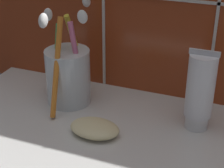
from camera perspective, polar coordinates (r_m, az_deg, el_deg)
name	(u,v)px	position (r cm, az deg, el deg)	size (l,w,h in cm)	color
sink_counter	(177,149)	(57.79, 9.94, -9.74)	(78.21, 29.00, 2.00)	silver
toothbrush_cup	(68,74)	(65.03, -6.70, 1.58)	(9.13, 15.77, 18.26)	silver
toothpaste_tube	(200,91)	(58.37, 13.27, -1.01)	(4.50, 4.28, 13.10)	white
soap_bar	(95,128)	(57.88, -2.66, -6.74)	(7.87, 5.43, 2.09)	beige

